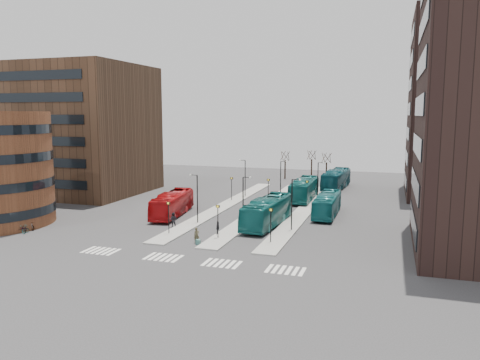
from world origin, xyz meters
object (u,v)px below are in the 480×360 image
(teal_bus_d, at_px, (336,179))
(bicycle_far, at_px, (22,229))
(suitcase, at_px, (198,242))
(teal_bus_b, at_px, (304,189))
(traveller, at_px, (197,235))
(commuter_b, at_px, (218,228))
(red_bus, at_px, (172,204))
(teal_bus_c, at_px, (327,204))
(commuter_a, at_px, (173,220))
(teal_bus_a, at_px, (268,212))
(bicycle_near, at_px, (20,229))
(commuter_c, at_px, (242,221))
(bicycle_mid, at_px, (30,226))

(teal_bus_d, relative_size, bicycle_far, 7.95)
(suitcase, xyz_separation_m, teal_bus_b, (5.95, 29.24, 1.47))
(teal_bus_d, bearing_deg, teal_bus_b, -99.68)
(traveller, relative_size, commuter_b, 1.07)
(red_bus, xyz_separation_m, teal_bus_b, (14.89, 17.08, 0.14))
(teal_bus_c, distance_m, bicycle_far, 38.29)
(suitcase, height_order, commuter_a, commuter_a)
(teal_bus_a, bearing_deg, traveller, -113.80)
(commuter_a, relative_size, bicycle_near, 0.94)
(bicycle_near, bearing_deg, teal_bus_a, -52.47)
(suitcase, distance_m, traveller, 0.93)
(commuter_a, bearing_deg, teal_bus_a, -171.74)
(teal_bus_b, distance_m, bicycle_far, 41.31)
(bicycle_far, bearing_deg, teal_bus_c, -73.77)
(teal_bus_a, relative_size, commuter_c, 8.41)
(commuter_b, relative_size, bicycle_near, 0.82)
(teal_bus_d, height_order, commuter_b, teal_bus_d)
(suitcase, height_order, bicycle_far, bicycle_far)
(teal_bus_b, distance_m, commuter_a, 25.89)
(teal_bus_b, xyz_separation_m, bicycle_far, (-27.39, -30.89, -1.32))
(commuter_a, relative_size, commuter_b, 1.16)
(teal_bus_a, xyz_separation_m, teal_bus_c, (6.25, 7.98, -0.21))
(red_bus, distance_m, teal_bus_d, 35.56)
(suitcase, height_order, teal_bus_d, teal_bus_d)
(teal_bus_d, height_order, bicycle_near, teal_bus_d)
(red_bus, bearing_deg, teal_bus_c, 10.02)
(teal_bus_d, distance_m, bicycle_far, 53.99)
(suitcase, distance_m, bicycle_near, 21.53)
(commuter_c, height_order, bicycle_near, commuter_c)
(teal_bus_a, height_order, teal_bus_d, teal_bus_d)
(commuter_b, distance_m, bicycle_mid, 22.51)
(commuter_c, relative_size, bicycle_near, 0.78)
(commuter_b, distance_m, bicycle_near, 22.90)
(commuter_c, bearing_deg, teal_bus_b, -151.14)
(teal_bus_d, distance_m, commuter_c, 34.39)
(commuter_a, distance_m, bicycle_mid, 16.89)
(teal_bus_b, distance_m, teal_bus_c, 11.77)
(traveller, height_order, bicycle_mid, traveller)
(red_bus, relative_size, bicycle_near, 6.02)
(red_bus, distance_m, teal_bus_b, 22.66)
(teal_bus_a, relative_size, teal_bus_d, 0.98)
(commuter_b, bearing_deg, bicycle_far, 100.76)
(red_bus, bearing_deg, teal_bus_b, 41.00)
(teal_bus_c, height_order, traveller, teal_bus_c)
(teal_bus_c, distance_m, bicycle_mid, 37.65)
(suitcase, bearing_deg, teal_bus_d, 84.11)
(teal_bus_a, distance_m, teal_bus_c, 10.14)
(traveller, distance_m, commuter_b, 4.02)
(traveller, height_order, bicycle_far, traveller)
(traveller, relative_size, commuter_a, 0.92)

